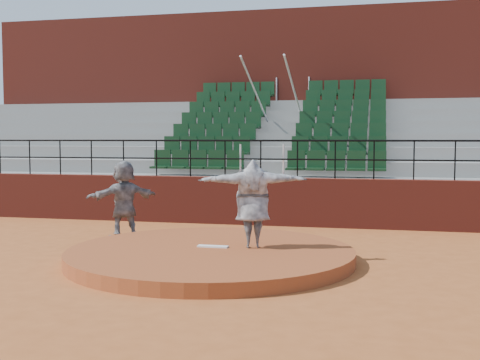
% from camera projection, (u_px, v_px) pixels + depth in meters
% --- Properties ---
extents(ground, '(90.00, 90.00, 0.00)m').
position_uv_depth(ground, '(211.00, 261.00, 11.55)').
color(ground, '#A65425').
rests_on(ground, ground).
extents(pitchers_mound, '(5.50, 5.50, 0.25)m').
position_uv_depth(pitchers_mound, '(211.00, 255.00, 11.54)').
color(pitchers_mound, brown).
rests_on(pitchers_mound, ground).
extents(pitching_rubber, '(0.60, 0.15, 0.03)m').
position_uv_depth(pitching_rubber, '(213.00, 246.00, 11.68)').
color(pitching_rubber, white).
rests_on(pitching_rubber, pitchers_mound).
extents(boundary_wall, '(24.00, 0.30, 1.30)m').
position_uv_depth(boundary_wall, '(261.00, 201.00, 16.36)').
color(boundary_wall, maroon).
rests_on(boundary_wall, ground).
extents(wall_railing, '(24.04, 0.05, 1.03)m').
position_uv_depth(wall_railing, '(261.00, 151.00, 16.27)').
color(wall_railing, black).
rests_on(wall_railing, boundary_wall).
extents(seating_deck, '(24.00, 5.97, 4.63)m').
position_uv_depth(seating_deck, '(282.00, 166.00, 19.86)').
color(seating_deck, gray).
rests_on(seating_deck, ground).
extents(press_box_facade, '(24.00, 3.00, 7.10)m').
position_uv_depth(press_box_facade, '(298.00, 108.00, 23.55)').
color(press_box_facade, maroon).
rests_on(press_box_facade, ground).
extents(pitcher, '(2.17, 1.12, 1.71)m').
position_uv_depth(pitcher, '(253.00, 204.00, 11.61)').
color(pitcher, black).
rests_on(pitcher, pitchers_mound).
extents(fielder, '(1.62, 1.57, 1.85)m').
position_uv_depth(fielder, '(124.00, 199.00, 14.26)').
color(fielder, black).
rests_on(fielder, ground).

